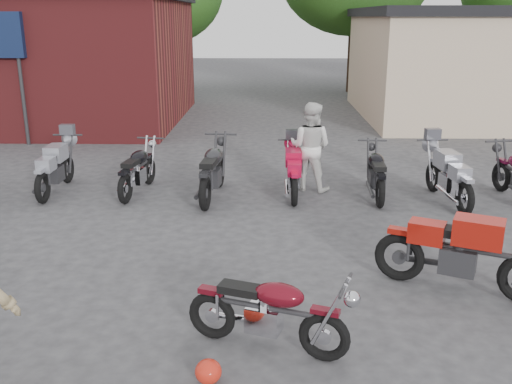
{
  "coord_description": "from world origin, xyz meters",
  "views": [
    {
      "loc": [
        0.09,
        -5.77,
        3.48
      ],
      "look_at": [
        -0.09,
        2.57,
        0.9
      ],
      "focal_mm": 40.0,
      "sensor_mm": 36.0,
      "label": 1
    }
  ],
  "objects_px": {
    "row_bike_3": "(213,167)",
    "row_bike_6": "(449,173)",
    "person_light": "(310,147)",
    "vintage_motorcycle": "(270,307)",
    "sportbike": "(466,248)",
    "helmet": "(208,372)",
    "row_bike_4": "(293,169)",
    "row_bike_2": "(138,167)",
    "row_bike_5": "(376,170)",
    "row_bike_1": "(55,165)"
  },
  "relations": [
    {
      "from": "row_bike_3",
      "to": "row_bike_4",
      "type": "xyz_separation_m",
      "value": [
        1.6,
        0.2,
        -0.08
      ]
    },
    {
      "from": "row_bike_3",
      "to": "vintage_motorcycle",
      "type": "bearing_deg",
      "value": -163.3
    },
    {
      "from": "row_bike_3",
      "to": "sportbike",
      "type": "bearing_deg",
      "value": -132.93
    },
    {
      "from": "row_bike_1",
      "to": "row_bike_5",
      "type": "relative_size",
      "value": 1.05
    },
    {
      "from": "sportbike",
      "to": "helmet",
      "type": "xyz_separation_m",
      "value": [
        -3.12,
        -2.0,
        -0.5
      ]
    },
    {
      "from": "row_bike_1",
      "to": "row_bike_4",
      "type": "bearing_deg",
      "value": -91.49
    },
    {
      "from": "row_bike_6",
      "to": "helmet",
      "type": "bearing_deg",
      "value": 138.89
    },
    {
      "from": "person_light",
      "to": "row_bike_1",
      "type": "distance_m",
      "value": 5.24
    },
    {
      "from": "person_light",
      "to": "row_bike_3",
      "type": "xyz_separation_m",
      "value": [
        -1.96,
        -0.6,
        -0.29
      ]
    },
    {
      "from": "helmet",
      "to": "person_light",
      "type": "distance_m",
      "value": 6.84
    },
    {
      "from": "sportbike",
      "to": "row_bike_6",
      "type": "relative_size",
      "value": 1.06
    },
    {
      "from": "sportbike",
      "to": "person_light",
      "type": "xyz_separation_m",
      "value": [
        -1.68,
        4.64,
        0.29
      ]
    },
    {
      "from": "sportbike",
      "to": "person_light",
      "type": "distance_m",
      "value": 4.95
    },
    {
      "from": "row_bike_2",
      "to": "row_bike_5",
      "type": "distance_m",
      "value": 4.81
    },
    {
      "from": "row_bike_2",
      "to": "row_bike_3",
      "type": "height_order",
      "value": "row_bike_3"
    },
    {
      "from": "vintage_motorcycle",
      "to": "row_bike_4",
      "type": "distance_m",
      "value": 5.66
    },
    {
      "from": "sportbike",
      "to": "row_bike_2",
      "type": "xyz_separation_m",
      "value": [
        -5.2,
        4.32,
        -0.08
      ]
    },
    {
      "from": "helmet",
      "to": "row_bike_6",
      "type": "relative_size",
      "value": 0.13
    },
    {
      "from": "vintage_motorcycle",
      "to": "row_bike_6",
      "type": "height_order",
      "value": "row_bike_6"
    },
    {
      "from": "vintage_motorcycle",
      "to": "person_light",
      "type": "xyz_separation_m",
      "value": [
        0.84,
        6.04,
        0.4
      ]
    },
    {
      "from": "row_bike_1",
      "to": "row_bike_3",
      "type": "xyz_separation_m",
      "value": [
        3.26,
        -0.31,
        0.05
      ]
    },
    {
      "from": "sportbike",
      "to": "row_bike_6",
      "type": "bearing_deg",
      "value": 101.1
    },
    {
      "from": "row_bike_2",
      "to": "sportbike",
      "type": "bearing_deg",
      "value": -121.85
    },
    {
      "from": "row_bike_3",
      "to": "person_light",
      "type": "bearing_deg",
      "value": -67.94
    },
    {
      "from": "vintage_motorcycle",
      "to": "row_bike_3",
      "type": "xyz_separation_m",
      "value": [
        -1.12,
        5.44,
        0.11
      ]
    },
    {
      "from": "vintage_motorcycle",
      "to": "row_bike_3",
      "type": "relative_size",
      "value": 0.83
    },
    {
      "from": "helmet",
      "to": "row_bike_4",
      "type": "height_order",
      "value": "row_bike_4"
    },
    {
      "from": "row_bike_1",
      "to": "row_bike_3",
      "type": "height_order",
      "value": "row_bike_3"
    },
    {
      "from": "row_bike_3",
      "to": "row_bike_5",
      "type": "distance_m",
      "value": 3.25
    },
    {
      "from": "row_bike_2",
      "to": "row_bike_6",
      "type": "relative_size",
      "value": 0.93
    },
    {
      "from": "row_bike_4",
      "to": "sportbike",
      "type": "bearing_deg",
      "value": -154.14
    },
    {
      "from": "row_bike_1",
      "to": "helmet",
      "type": "bearing_deg",
      "value": -149.5
    },
    {
      "from": "row_bike_5",
      "to": "row_bike_6",
      "type": "distance_m",
      "value": 1.37
    },
    {
      "from": "vintage_motorcycle",
      "to": "row_bike_2",
      "type": "xyz_separation_m",
      "value": [
        -2.68,
        5.72,
        0.04
      ]
    },
    {
      "from": "row_bike_1",
      "to": "row_bike_5",
      "type": "distance_m",
      "value": 6.51
    },
    {
      "from": "row_bike_3",
      "to": "row_bike_6",
      "type": "xyz_separation_m",
      "value": [
        4.58,
        -0.2,
        -0.03
      ]
    },
    {
      "from": "vintage_motorcycle",
      "to": "row_bike_2",
      "type": "distance_m",
      "value": 6.32
    },
    {
      "from": "helmet",
      "to": "row_bike_1",
      "type": "bearing_deg",
      "value": 120.75
    },
    {
      "from": "row_bike_3",
      "to": "row_bike_4",
      "type": "relative_size",
      "value": 1.14
    },
    {
      "from": "vintage_motorcycle",
      "to": "sportbike",
      "type": "bearing_deg",
      "value": 47.96
    },
    {
      "from": "row_bike_5",
      "to": "person_light",
      "type": "bearing_deg",
      "value": 73.15
    },
    {
      "from": "person_light",
      "to": "row_bike_5",
      "type": "bearing_deg",
      "value": -176.96
    },
    {
      "from": "row_bike_5",
      "to": "sportbike",
      "type": "bearing_deg",
      "value": -171.68
    },
    {
      "from": "helmet",
      "to": "row_bike_6",
      "type": "height_order",
      "value": "row_bike_6"
    },
    {
      "from": "vintage_motorcycle",
      "to": "row_bike_3",
      "type": "height_order",
      "value": "row_bike_3"
    },
    {
      "from": "vintage_motorcycle",
      "to": "helmet",
      "type": "distance_m",
      "value": 0.94
    },
    {
      "from": "row_bike_3",
      "to": "row_bike_2",
      "type": "bearing_deg",
      "value": 85.03
    },
    {
      "from": "row_bike_3",
      "to": "row_bike_6",
      "type": "distance_m",
      "value": 4.58
    },
    {
      "from": "row_bike_6",
      "to": "row_bike_4",
      "type": "bearing_deg",
      "value": 75.96
    },
    {
      "from": "sportbike",
      "to": "row_bike_3",
      "type": "bearing_deg",
      "value": 156.78
    }
  ]
}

